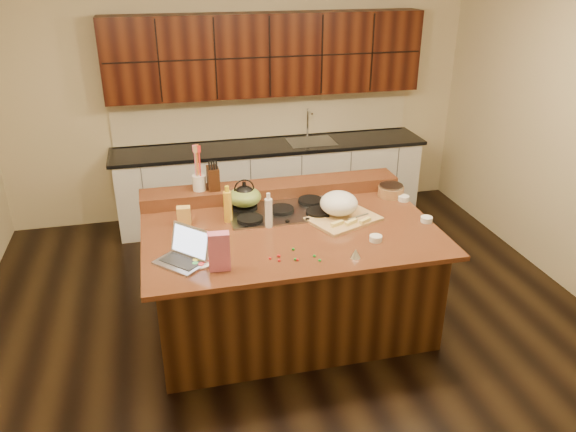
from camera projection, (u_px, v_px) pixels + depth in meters
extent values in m
cube|color=black|center=(289.00, 320.00, 5.03)|extent=(5.50, 5.00, 0.01)
cube|color=#CBB98E|center=(240.00, 105.00, 6.67)|extent=(5.50, 0.01, 2.70)
cube|color=#CBB98E|center=(437.00, 397.00, 2.25)|extent=(5.50, 0.01, 2.70)
cube|color=black|center=(289.00, 277.00, 4.84)|extent=(2.22, 1.42, 0.88)
cube|color=black|center=(289.00, 229.00, 4.65)|extent=(2.40, 1.60, 0.04)
cube|color=black|center=(272.00, 189.00, 5.23)|extent=(2.40, 0.30, 0.12)
cube|color=gray|center=(281.00, 212.00, 4.90)|extent=(0.92, 0.52, 0.02)
cylinder|color=black|center=(245.00, 207.00, 4.95)|extent=(0.22, 0.22, 0.03)
cylinder|color=black|center=(310.00, 201.00, 5.07)|extent=(0.22, 0.22, 0.03)
cylinder|color=black|center=(250.00, 219.00, 4.72)|extent=(0.22, 0.22, 0.03)
cylinder|color=black|center=(318.00, 212.00, 4.84)|extent=(0.22, 0.22, 0.03)
cylinder|color=black|center=(281.00, 210.00, 4.89)|extent=(0.22, 0.22, 0.03)
cube|color=silver|center=(271.00, 183.00, 6.82)|extent=(3.60, 0.62, 0.90)
cube|color=black|center=(271.00, 146.00, 6.62)|extent=(3.70, 0.66, 0.04)
cube|color=gray|center=(311.00, 142.00, 6.72)|extent=(0.55, 0.42, 0.01)
cylinder|color=gray|center=(308.00, 123.00, 6.80)|extent=(0.02, 0.02, 0.36)
cube|color=black|center=(267.00, 55.00, 6.32)|extent=(3.60, 0.34, 0.90)
cube|color=#CBB98E|center=(265.00, 116.00, 6.77)|extent=(3.60, 0.03, 0.50)
ellipsoid|color=black|center=(244.00, 196.00, 4.90)|extent=(0.22, 0.22, 0.18)
ellipsoid|color=olive|center=(245.00, 197.00, 4.90)|extent=(0.35, 0.35, 0.16)
cube|color=#B7B7BC|center=(180.00, 263.00, 4.09)|extent=(0.42, 0.42, 0.02)
cube|color=black|center=(180.00, 261.00, 4.08)|extent=(0.31, 0.31, 0.00)
cube|color=#B7B7BC|center=(190.00, 241.00, 4.13)|extent=(0.29, 0.30, 0.23)
cube|color=silver|center=(190.00, 242.00, 4.12)|extent=(0.26, 0.27, 0.19)
cylinder|color=yellow|center=(228.00, 207.00, 4.69)|extent=(0.08, 0.08, 0.27)
cylinder|color=silver|center=(269.00, 213.00, 4.60)|extent=(0.08, 0.08, 0.25)
cube|color=tan|center=(344.00, 219.00, 4.76)|extent=(0.67, 0.59, 0.03)
ellipsoid|color=white|center=(339.00, 203.00, 4.78)|extent=(0.32, 0.32, 0.20)
cube|color=#EDD872|center=(337.00, 224.00, 4.61)|extent=(0.12, 0.03, 0.03)
cube|color=#EDD872|center=(351.00, 222.00, 4.63)|extent=(0.12, 0.03, 0.03)
cube|color=#EDD872|center=(365.00, 221.00, 4.66)|extent=(0.12, 0.03, 0.03)
cylinder|color=gray|center=(358.00, 216.00, 4.76)|extent=(0.21, 0.09, 0.01)
cylinder|color=white|center=(376.00, 238.00, 4.41)|extent=(0.12, 0.12, 0.04)
cylinder|color=white|center=(427.00, 219.00, 4.73)|extent=(0.13, 0.13, 0.04)
cylinder|color=white|center=(404.00, 198.00, 5.14)|extent=(0.12, 0.12, 0.04)
cylinder|color=#996B3F|center=(391.00, 191.00, 5.23)|extent=(0.28, 0.28, 0.09)
cone|color=silver|center=(356.00, 253.00, 4.16)|extent=(0.10, 0.10, 0.07)
cube|color=#CA5F7D|center=(219.00, 251.00, 3.96)|extent=(0.16, 0.09, 0.29)
cylinder|color=white|center=(200.00, 263.00, 4.09)|extent=(0.22, 0.22, 0.01)
cube|color=gold|center=(184.00, 216.00, 4.66)|extent=(0.12, 0.09, 0.16)
cylinder|color=white|center=(199.00, 183.00, 5.04)|extent=(0.16, 0.16, 0.14)
cube|color=black|center=(213.00, 178.00, 5.05)|extent=(0.10, 0.17, 0.20)
ellipsoid|color=red|center=(270.00, 258.00, 4.14)|extent=(0.02, 0.02, 0.02)
ellipsoid|color=#198C26|center=(295.00, 259.00, 4.13)|extent=(0.02, 0.02, 0.02)
ellipsoid|color=red|center=(279.00, 261.00, 4.11)|extent=(0.02, 0.02, 0.02)
ellipsoid|color=#198C26|center=(320.00, 260.00, 4.12)|extent=(0.02, 0.02, 0.02)
ellipsoid|color=red|center=(279.00, 256.00, 4.18)|extent=(0.02, 0.02, 0.02)
ellipsoid|color=#198C26|center=(314.00, 256.00, 4.18)|extent=(0.02, 0.02, 0.02)
ellipsoid|color=red|center=(297.00, 260.00, 4.13)|extent=(0.02, 0.02, 0.02)
ellipsoid|color=#198C26|center=(293.00, 249.00, 4.27)|extent=(0.02, 0.02, 0.02)
ellipsoid|color=red|center=(278.00, 256.00, 4.18)|extent=(0.02, 0.02, 0.02)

